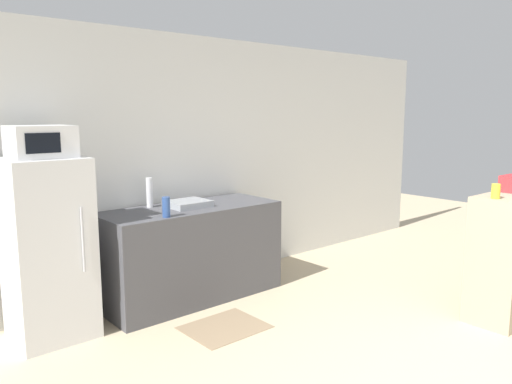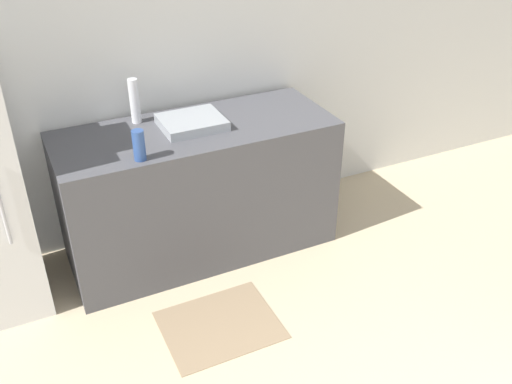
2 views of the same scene
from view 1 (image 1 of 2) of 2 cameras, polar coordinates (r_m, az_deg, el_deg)
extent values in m
cube|color=silver|center=(5.28, -8.19, 3.34)|extent=(8.00, 0.06, 2.60)
cube|color=silver|center=(4.36, -22.67, -6.03)|extent=(0.60, 0.60, 1.47)
cylinder|color=#B7B7BC|center=(4.10, -19.18, -5.17)|extent=(0.02, 0.02, 0.51)
cube|color=white|center=(4.23, -23.38, 5.30)|extent=(0.46, 0.39, 0.25)
cube|color=black|center=(4.03, -23.14, 5.16)|extent=(0.25, 0.01, 0.15)
cube|color=#4C4C51|center=(4.97, -7.40, -6.88)|extent=(1.77, 0.70, 0.92)
cube|color=#9EA3A8|center=(4.87, -7.77, -1.33)|extent=(0.39, 0.34, 0.06)
cylinder|color=silver|center=(4.89, -12.08, -0.06)|extent=(0.06, 0.06, 0.29)
cylinder|color=#2D4C8C|center=(4.41, -10.23, -1.71)|extent=(0.07, 0.07, 0.18)
cube|color=tan|center=(4.99, 26.94, -6.60)|extent=(0.82, 0.42, 1.11)
cylinder|color=yellow|center=(4.57, 25.72, 0.08)|extent=(0.07, 0.07, 0.12)
cube|color=#937A5B|center=(4.43, -3.61, -15.15)|extent=(0.67, 0.55, 0.01)
camera|label=2|loc=(1.89, 20.16, 26.92)|focal=40.00mm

